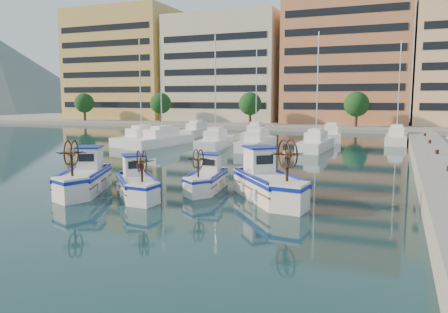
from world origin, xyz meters
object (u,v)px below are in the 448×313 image
fishing_boat_a (85,176)px  fishing_boat_d (268,182)px  fishing_boat_b (137,182)px  fishing_boat_c (207,177)px

fishing_boat_a → fishing_boat_d: (9.87, 1.97, 0.06)m
fishing_boat_b → fishing_boat_c: (2.75, 2.90, -0.04)m
fishing_boat_a → fishing_boat_c: size_ratio=1.24×
fishing_boat_a → fishing_boat_b: size_ratio=1.21×
fishing_boat_a → fishing_boat_c: 6.74m
fishing_boat_c → fishing_boat_d: bearing=-22.7°
fishing_boat_a → fishing_boat_c: (6.04, 2.97, -0.15)m
fishing_boat_a → fishing_boat_d: fishing_boat_d is taller
fishing_boat_a → fishing_boat_c: bearing=3.0°
fishing_boat_b → fishing_boat_d: bearing=-25.3°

